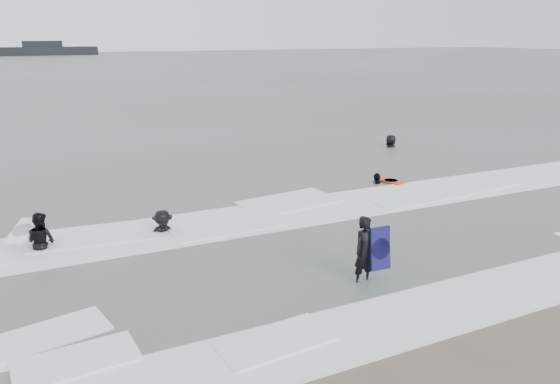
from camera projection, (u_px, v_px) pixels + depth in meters
name	position (u px, v px, depth m)	size (l,w,h in m)	color
ground	(385.00, 307.00, 11.05)	(320.00, 320.00, 0.00)	brown
sea	(65.00, 70.00, 80.57)	(320.00, 320.00, 0.00)	#47544C
surfer_centre	(364.00, 284.00, 12.06)	(0.58, 0.38, 1.58)	black
surfer_wading	(43.00, 250.00, 13.91)	(0.76, 0.59, 1.57)	black
surfer_breaker	(163.00, 235.00, 14.99)	(1.00, 0.58, 1.55)	black
surfer_right_near	(377.00, 184.00, 19.99)	(0.93, 0.39, 1.58)	black
surfer_right_far	(390.00, 148.00, 26.30)	(0.87, 0.57, 1.78)	black
surf_foam	(301.00, 243.00, 14.26)	(30.03, 9.06, 0.09)	white
bodyboards	(276.00, 213.00, 15.22)	(13.13, 7.36, 1.25)	#110E43
vessel_horizon	(43.00, 50.00, 133.39)	(25.33, 4.52, 3.44)	black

